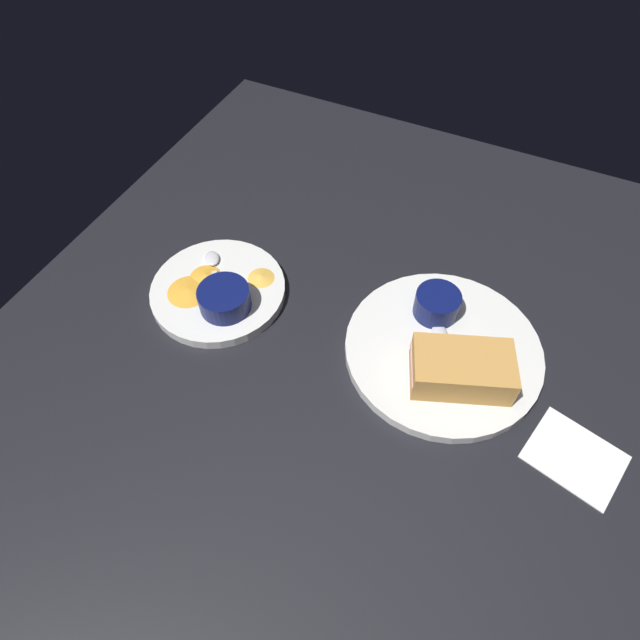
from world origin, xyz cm
name	(u,v)px	position (x,y,z in cm)	size (l,w,h in cm)	color
ground_plane	(382,357)	(0.00, 0.00, -1.50)	(110.00, 110.00, 3.00)	black
plate_sandwich_main	(443,350)	(-7.74, -3.30, 0.80)	(27.61, 27.61, 1.60)	silver
sandwich_half_near	(462,369)	(-11.04, 0.77, 4.00)	(14.88, 11.75, 4.80)	#C68C42
ramekin_dark_sauce	(437,303)	(-4.64, -8.68, 3.64)	(6.51, 6.51, 3.79)	#0C144C
spoon_by_dark_ramekin	(441,340)	(-7.04, -3.94, 1.96)	(5.79, 9.47, 0.80)	silver
plate_chips_companion	(218,291)	(26.71, 1.00, 0.80)	(20.50, 20.50, 1.60)	silver
ramekin_light_gravy	(224,298)	(23.63, 3.57, 3.44)	(7.61, 7.61, 3.41)	#0C144C
spoon_by_gravy_ramekin	(213,264)	(29.61, -2.46, 1.96)	(7.48, 8.51, 0.80)	silver
plantain_chip_scatter	(208,284)	(28.20, 1.19, 1.90)	(14.06, 12.68, 0.60)	gold
paper_napkin_folded	(575,457)	(-27.50, 4.45, 0.20)	(11.00, 9.00, 0.40)	white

